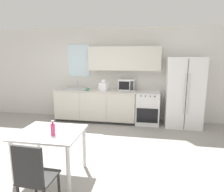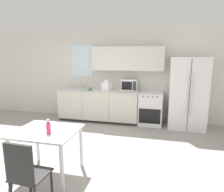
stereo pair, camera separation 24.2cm
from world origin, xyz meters
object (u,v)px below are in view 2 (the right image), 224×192
coffee_mug (90,89)px  dining_table (47,137)px  refrigerator (187,93)px  dining_chair_near (25,172)px  microwave (130,85)px  drink_bottle (48,128)px  oven_range (150,108)px

coffee_mug → dining_table: coffee_mug is taller
refrigerator → dining_chair_near: 4.27m
microwave → drink_bottle: bearing=-103.8°
refrigerator → microwave: (-1.55, 0.14, 0.16)m
refrigerator → coffee_mug: 2.63m
dining_chair_near → coffee_mug: bearing=98.7°
microwave → refrigerator: bearing=-5.2°
coffee_mug → dining_chair_near: 3.46m
oven_range → dining_table: bearing=-117.2°
oven_range → drink_bottle: 3.31m
coffee_mug → dining_table: 2.65m
oven_range → coffee_mug: coffee_mug is taller
dining_table → drink_bottle: bearing=-46.6°
dining_chair_near → drink_bottle: (-0.07, 0.67, 0.31)m
oven_range → microwave: (-0.61, 0.09, 0.64)m
microwave → dining_chair_near: 3.85m
drink_bottle → dining_table: bearing=133.4°
refrigerator → dining_chair_near: size_ratio=2.00×
microwave → dining_table: bearing=-106.4°
coffee_mug → drink_bottle: 2.76m
coffee_mug → dining_table: bearing=-85.5°
coffee_mug → dining_chair_near: bearing=-83.5°
dining_table → drink_bottle: 0.27m
microwave → coffee_mug: microwave is taller
coffee_mug → dining_chair_near: coffee_mug is taller
drink_bottle → refrigerator: bearing=51.9°
microwave → dining_chair_near: size_ratio=0.48×
oven_range → coffee_mug: (-1.68, -0.26, 0.53)m
dining_chair_near → drink_bottle: drink_bottle is taller
oven_range → drink_bottle: drink_bottle is taller
drink_bottle → oven_range: bearing=65.5°
coffee_mug → drink_bottle: coffee_mug is taller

